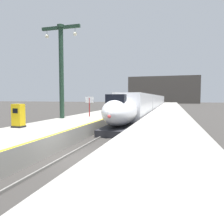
{
  "coord_description": "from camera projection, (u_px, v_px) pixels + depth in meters",
  "views": [
    {
      "loc": [
        4.45,
        -9.75,
        3.09
      ],
      "look_at": [
        -0.62,
        8.17,
        1.8
      ],
      "focal_mm": 33.81,
      "sensor_mm": 36.0,
      "label": 1
    }
  ],
  "objects": [
    {
      "name": "highspeed_train_main",
      "position": [
        153.0,
        102.0,
        51.25
      ],
      "size": [
        2.92,
        75.85,
        3.6
      ],
      "color": "silver",
      "rests_on": "ground"
    },
    {
      "name": "terminus_back_wall",
      "position": [
        163.0,
        90.0,
        108.21
      ],
      "size": [
        36.0,
        2.0,
        14.0
      ],
      "primitive_type": "cube",
      "color": "#4C4742",
      "rests_on": "ground"
    },
    {
      "name": "platform_left",
      "position": [
        119.0,
        113.0,
        35.61
      ],
      "size": [
        4.8,
        110.0,
        1.05
      ],
      "primitive_type": "cube",
      "color": "gray",
      "rests_on": "ground"
    },
    {
      "name": "ground_plane",
      "position": [
        80.0,
        158.0,
        10.78
      ],
      "size": [
        260.0,
        260.0,
        0.0
      ],
      "primitive_type": "plane",
      "color": "#33302D"
    },
    {
      "name": "rolling_suitcase",
      "position": [
        114.0,
        109.0,
        32.12
      ],
      "size": [
        0.4,
        0.22,
        0.98
      ],
      "color": "navy",
      "rests_on": "platform_left"
    },
    {
      "name": "rail_main_right",
      "position": [
        149.0,
        115.0,
        36.97
      ],
      "size": [
        0.08,
        110.0,
        0.12
      ],
      "primitive_type": "cube",
      "color": "slate",
      "rests_on": "ground"
    },
    {
      "name": "departure_info_board",
      "position": [
        89.0,
        102.0,
        22.45
      ],
      "size": [
        0.9,
        0.1,
        2.12
      ],
      "color": "maroon",
      "rests_on": "platform_left"
    },
    {
      "name": "platform_left_safety_stripe",
      "position": [
        133.0,
        110.0,
        34.95
      ],
      "size": [
        0.2,
        107.8,
        0.01
      ],
      "primitive_type": "cube",
      "color": "yellow",
      "rests_on": "platform_left"
    },
    {
      "name": "station_column_mid",
      "position": [
        61.0,
        63.0,
        20.37
      ],
      "size": [
        4.0,
        0.68,
        8.96
      ],
      "color": "#1E3828",
      "rests_on": "platform_left"
    },
    {
      "name": "ticket_machine_yellow",
      "position": [
        18.0,
        117.0,
        14.3
      ],
      "size": [
        0.76,
        0.62,
        1.6
      ],
      "color": "yellow",
      "rests_on": "platform_left"
    },
    {
      "name": "passenger_near_edge",
      "position": [
        119.0,
        104.0,
        32.16
      ],
      "size": [
        0.37,
        0.52,
        1.69
      ],
      "color": "#23232D",
      "rests_on": "platform_left"
    },
    {
      "name": "rail_main_left",
      "position": [
        141.0,
        115.0,
        37.38
      ],
      "size": [
        0.08,
        110.0,
        0.12
      ],
      "primitive_type": "cube",
      "color": "slate",
      "rests_on": "ground"
    },
    {
      "name": "passenger_mid_platform",
      "position": [
        116.0,
        105.0,
        28.04
      ],
      "size": [
        0.57,
        0.26,
        1.69
      ],
      "color": "#23232D",
      "rests_on": "platform_left"
    },
    {
      "name": "platform_right",
      "position": [
        169.0,
        114.0,
        33.41
      ],
      "size": [
        4.8,
        110.0,
        1.05
      ],
      "primitive_type": "cube",
      "color": "gray",
      "rests_on": "ground"
    }
  ]
}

